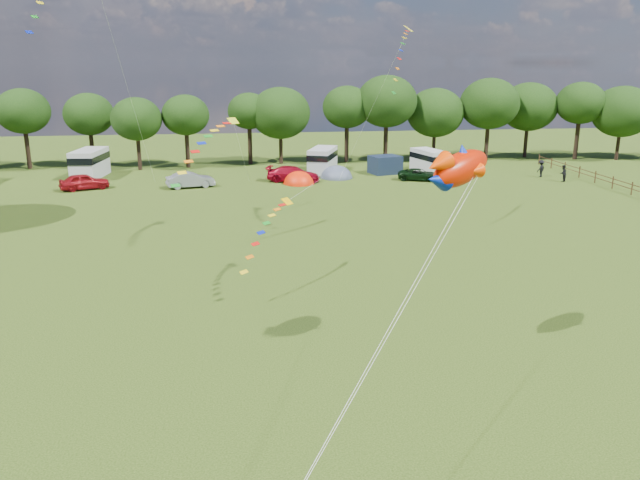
{
  "coord_description": "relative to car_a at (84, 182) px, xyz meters",
  "views": [
    {
      "loc": [
        -3.56,
        -18.47,
        11.61
      ],
      "look_at": [
        0.0,
        8.0,
        4.0
      ],
      "focal_mm": 35.0,
      "sensor_mm": 36.0,
      "label": 1
    }
  ],
  "objects": [
    {
      "name": "ground_plane",
      "position": [
        17.95,
        -42.28,
        -0.77
      ],
      "size": [
        180.0,
        180.0,
        0.0
      ],
      "primitive_type": "plane",
      "color": "black",
      "rests_on": "ground"
    },
    {
      "name": "tree_line",
      "position": [
        23.26,
        12.71,
        5.58
      ],
      "size": [
        102.98,
        10.98,
        10.27
      ],
      "color": "black",
      "rests_on": "ground"
    },
    {
      "name": "fence",
      "position": [
        49.95,
        -7.78,
        -0.07
      ],
      "size": [
        0.12,
        33.12,
        1.2
      ],
      "color": "#472D19",
      "rests_on": "ground"
    },
    {
      "name": "car_a",
      "position": [
        0.0,
        0.0,
        0.0
      ],
      "size": [
        4.95,
        3.4,
        1.54
      ],
      "primitive_type": "imported",
      "rotation": [
        0.0,
        0.0,
        1.95
      ],
      "color": "maroon",
      "rests_on": "ground"
    },
    {
      "name": "car_b",
      "position": [
        9.92,
        -0.37,
        -0.02
      ],
      "size": [
        4.51,
        2.54,
        1.5
      ],
      "primitive_type": "imported",
      "rotation": [
        0.0,
        0.0,
        1.81
      ],
      "color": "gray",
      "rests_on": "ground"
    },
    {
      "name": "car_c",
      "position": [
        20.02,
        1.44,
        0.0
      ],
      "size": [
        5.55,
        3.57,
        1.54
      ],
      "primitive_type": "imported",
      "rotation": [
        0.0,
        0.0,
        1.27
      ],
      "color": "maroon",
      "rests_on": "ground"
    },
    {
      "name": "car_d",
      "position": [
        32.86,
        0.47,
        -0.18
      ],
      "size": [
        4.75,
        3.31,
        1.18
      ],
      "primitive_type": "imported",
      "rotation": [
        0.0,
        0.0,
        1.23
      ],
      "color": "black",
      "rests_on": "ground"
    },
    {
      "name": "campervan_b",
      "position": [
        -0.89,
        6.92,
        0.78
      ],
      "size": [
        3.17,
        6.14,
        2.89
      ],
      "rotation": [
        0.0,
        0.0,
        1.46
      ],
      "color": "#B9B9BB",
      "rests_on": "ground"
    },
    {
      "name": "campervan_c",
      "position": [
        23.74,
        6.63,
        0.66
      ],
      "size": [
        4.05,
        5.9,
        2.66
      ],
      "rotation": [
        0.0,
        0.0,
        1.22
      ],
      "color": "silver",
      "rests_on": "ground"
    },
    {
      "name": "campervan_d",
      "position": [
        35.39,
        5.24,
        0.55
      ],
      "size": [
        3.31,
        5.37,
        2.45
      ],
      "rotation": [
        0.0,
        0.0,
        1.82
      ],
      "color": "silver",
      "rests_on": "ground"
    },
    {
      "name": "tent_orange",
      "position": [
        20.48,
        0.31,
        -0.75
      ],
      "size": [
        3.14,
        3.44,
        2.46
      ],
      "color": "#F62806",
      "rests_on": "ground"
    },
    {
      "name": "tent_greyblue",
      "position": [
        24.72,
        3.01,
        -0.75
      ],
      "size": [
        3.4,
        3.73,
        2.53
      ],
      "color": "#4A5366",
      "rests_on": "ground"
    },
    {
      "name": "awning_navy",
      "position": [
        30.36,
        4.96,
        0.19
      ],
      "size": [
        3.62,
        3.21,
        1.93
      ],
      "primitive_type": "cube",
      "rotation": [
        0.0,
        0.0,
        0.26
      ],
      "color": "#162236",
      "rests_on": "ground"
    },
    {
      "name": "fish_kite",
      "position": [
        22.52,
        -38.56,
        7.02
      ],
      "size": [
        3.43,
        2.67,
        1.87
      ],
      "rotation": [
        0.0,
        -0.21,
        0.57
      ],
      "color": "#C51A00",
      "rests_on": "ground"
    },
    {
      "name": "streamer_kite_b",
      "position": [
        12.73,
        -19.77,
        6.02
      ],
      "size": [
        4.38,
        4.71,
        3.83
      ],
      "rotation": [
        0.0,
        0.0,
        0.57
      ],
      "color": "yellow",
      "rests_on": "ground"
    },
    {
      "name": "streamer_kite_c",
      "position": [
        16.04,
        -29.04,
        2.75
      ],
      "size": [
        3.1,
        4.91,
        2.78
      ],
      "rotation": [
        0.0,
        0.0,
        0.81
      ],
      "color": "#F6B804",
      "rests_on": "ground"
    },
    {
      "name": "walker_a",
      "position": [
        47.04,
        -2.25,
        0.09
      ],
      "size": [
        0.96,
        0.94,
        1.71
      ],
      "primitive_type": "imported",
      "rotation": [
        0.0,
        0.0,
        3.9
      ],
      "color": "black",
      "rests_on": "ground"
    },
    {
      "name": "walker_b",
      "position": [
        46.12,
        0.67,
        0.12
      ],
      "size": [
        1.25,
        1.09,
        1.78
      ],
      "primitive_type": "imported",
      "rotation": [
        0.0,
        0.0,
        3.74
      ],
      "color": "black",
      "rests_on": "ground"
    },
    {
      "name": "streamer_kite_d",
      "position": [
        25.47,
        -19.17,
        11.77
      ],
      "size": [
        2.63,
        5.17,
        4.31
      ],
      "rotation": [
        0.0,
        0.0,
        1.09
      ],
      "color": "yellow",
      "rests_on": "ground"
    }
  ]
}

